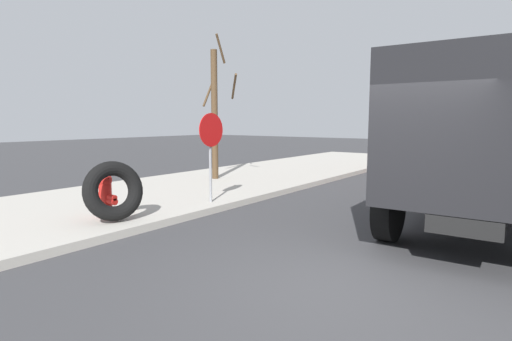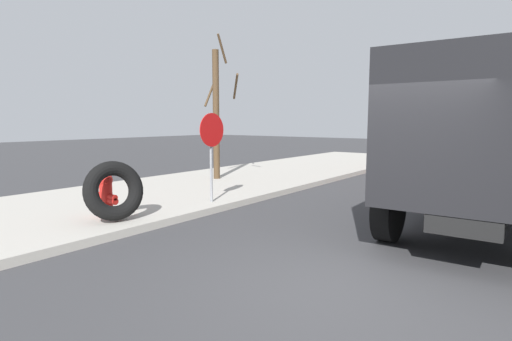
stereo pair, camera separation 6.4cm
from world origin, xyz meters
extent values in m
plane|color=#38383A|center=(0.00, 0.00, 0.00)|extent=(80.00, 80.00, 0.00)
cube|color=#ADA89E|center=(0.00, 6.50, 0.07)|extent=(36.00, 5.00, 0.15)
cylinder|color=red|center=(0.06, 5.11, 0.47)|extent=(0.24, 0.24, 0.65)
sphere|color=red|center=(0.06, 5.11, 0.87)|extent=(0.28, 0.28, 0.28)
cylinder|color=red|center=(0.06, 4.89, 0.55)|extent=(0.11, 0.19, 0.11)
cylinder|color=red|center=(0.06, 5.33, 0.55)|extent=(0.11, 0.19, 0.11)
cylinder|color=red|center=(0.06, 4.89, 0.47)|extent=(0.13, 0.19, 0.13)
torus|color=black|center=(-0.08, 4.63, 0.72)|extent=(1.20, 0.75, 1.15)
cylinder|color=gray|center=(2.32, 4.43, 1.17)|extent=(0.06, 0.06, 2.04)
cylinder|color=red|center=(2.32, 4.39, 1.81)|extent=(0.76, 0.02, 0.76)
cube|color=slate|center=(5.72, -0.80, 1.60)|extent=(4.90, 2.70, 1.60)
cube|color=black|center=(2.12, -0.95, 1.90)|extent=(2.11, 2.58, 2.20)
cube|color=black|center=(4.62, -0.84, 0.67)|extent=(7.03, 1.20, 0.24)
cylinder|color=black|center=(2.27, 0.31, 0.55)|extent=(1.11, 0.35, 1.10)
cylinder|color=black|center=(6.86, 0.50, 0.55)|extent=(1.11, 0.35, 1.10)
cube|color=red|center=(11.56, 0.07, 1.60)|extent=(4.85, 2.61, 1.60)
cube|color=silver|center=(15.15, -0.01, 1.90)|extent=(2.05, 2.54, 2.20)
cube|color=black|center=(12.66, 0.05, 0.67)|extent=(7.02, 1.05, 0.24)
cylinder|color=black|center=(14.98, 1.25, 0.55)|extent=(1.11, 0.32, 1.10)
cylinder|color=black|center=(10.38, 1.35, 0.55)|extent=(1.11, 0.32, 1.10)
cylinder|color=#4C3823|center=(5.22, 6.93, 2.19)|extent=(0.21, 0.21, 4.08)
cylinder|color=#4C3823|center=(5.27, 6.69, 4.23)|extent=(0.55, 0.18, 0.84)
cylinder|color=#4C3823|center=(5.27, 7.17, 3.01)|extent=(0.57, 0.20, 1.10)
cylinder|color=#4C3823|center=(5.66, 6.48, 3.09)|extent=(0.97, 0.97, 0.71)
camera|label=1|loc=(-4.37, -1.84, 2.01)|focal=28.19mm
camera|label=2|loc=(-4.34, -1.89, 2.01)|focal=28.19mm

